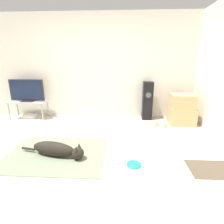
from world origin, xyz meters
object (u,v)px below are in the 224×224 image
(frisbee, at_px, (134,165))
(tv_stand, at_px, (28,104))
(tennis_ball_by_boxes, at_px, (165,126))
(tennis_ball_near_speaker, at_px, (157,124))
(tv, at_px, (27,91))
(cardboard_box_lower, at_px, (181,116))
(cardboard_box_upper, at_px, (182,101))
(dog, at_px, (58,149))
(floor_speaker, at_px, (147,101))
(game_console, at_px, (30,116))

(frisbee, height_order, tv_stand, tv_stand)
(tennis_ball_by_boxes, xyz_separation_m, tennis_ball_near_speaker, (-0.17, 0.09, 0.00))
(tv_stand, xyz_separation_m, tv, (0.00, 0.00, 0.33))
(cardboard_box_lower, relative_size, cardboard_box_upper, 1.11)
(tennis_ball_by_boxes, distance_m, tennis_ball_near_speaker, 0.19)
(dog, distance_m, tv, 2.42)
(floor_speaker, height_order, tv, tv)
(tv, relative_size, game_console, 2.68)
(dog, height_order, cardboard_box_upper, cardboard_box_upper)
(cardboard_box_upper, bearing_deg, dog, -145.75)
(frisbee, distance_m, tv_stand, 3.31)
(dog, bearing_deg, cardboard_box_lower, 34.28)
(floor_speaker, xyz_separation_m, tennis_ball_near_speaker, (0.17, -0.48, -0.44))
(tennis_ball_near_speaker, bearing_deg, tennis_ball_by_boxes, -28.56)
(cardboard_box_lower, distance_m, tv_stand, 3.80)
(dog, distance_m, tennis_ball_near_speaker, 2.31)
(floor_speaker, relative_size, tennis_ball_by_boxes, 14.34)
(frisbee, xyz_separation_m, tv_stand, (-2.58, 2.04, 0.37))
(frisbee, xyz_separation_m, game_console, (-2.60, 2.06, 0.02))
(frisbee, bearing_deg, tv_stand, 141.61)
(cardboard_box_upper, xyz_separation_m, tennis_ball_near_speaker, (-0.57, -0.15, -0.51))
(cardboard_box_lower, height_order, tennis_ball_by_boxes, cardboard_box_lower)
(game_console, bearing_deg, floor_speaker, 1.07)
(tennis_ball_near_speaker, bearing_deg, tv, 172.65)
(dog, xyz_separation_m, cardboard_box_upper, (2.36, 1.60, 0.42))
(cardboard_box_upper, height_order, game_console, cardboard_box_upper)
(game_console, bearing_deg, tennis_ball_by_boxes, -8.69)
(tennis_ball_near_speaker, height_order, game_console, game_console)
(floor_speaker, bearing_deg, tv, -178.69)
(dog, xyz_separation_m, tv_stand, (-1.41, 1.87, 0.26))
(tennis_ball_by_boxes, bearing_deg, tv_stand, 171.51)
(cardboard_box_lower, relative_size, tv_stand, 0.60)
(cardboard_box_lower, xyz_separation_m, game_console, (-3.81, 0.27, -0.16))
(dog, relative_size, tv, 1.23)
(dog, bearing_deg, tennis_ball_by_boxes, 34.89)
(dog, bearing_deg, game_console, 127.26)
(tv_stand, relative_size, tennis_ball_near_speaker, 13.77)
(dog, height_order, tv, tv)
(tv, relative_size, tennis_ball_near_speaker, 13.09)
(floor_speaker, distance_m, tennis_ball_near_speaker, 0.68)
(cardboard_box_upper, bearing_deg, tennis_ball_by_boxes, -149.07)
(dog, height_order, frisbee, dog)
(dog, relative_size, cardboard_box_upper, 2.15)
(dog, bearing_deg, frisbee, -8.42)
(cardboard_box_lower, bearing_deg, frisbee, -124.12)
(cardboard_box_lower, bearing_deg, tennis_ball_near_speaker, -164.76)
(tv_stand, bearing_deg, cardboard_box_lower, -3.79)
(cardboard_box_lower, height_order, floor_speaker, floor_speaker)
(floor_speaker, bearing_deg, game_console, -178.93)
(frisbee, distance_m, tennis_ball_near_speaker, 1.75)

